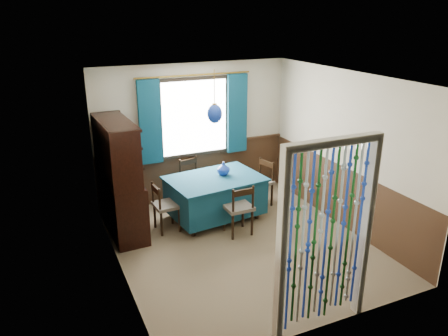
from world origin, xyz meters
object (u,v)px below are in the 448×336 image
vase_table (223,169)px  bowl_shelf (126,162)px  chair_near (239,208)px  sideboard (120,195)px  pendant_lamp (215,114)px  vase_sideboard (119,167)px  chair_far (193,180)px  chair_right (261,182)px  chair_left (165,206)px  dining_table (215,195)px

vase_table → bowl_shelf: bearing=-172.7°
chair_near → sideboard: bearing=151.6°
chair_near → pendant_lamp: size_ratio=1.00×
bowl_shelf → pendant_lamp: bearing=5.3°
vase_sideboard → vase_table: bearing=-12.1°
pendant_lamp → vase_sideboard: bearing=163.6°
sideboard → pendant_lamp: pendant_lamp is taller
chair_far → vase_table: vase_table is taller
chair_far → vase_table: bearing=103.7°
sideboard → chair_far: bearing=18.0°
vase_table → vase_sideboard: bearing=167.9°
chair_near → chair_right: 1.18m
pendant_lamp → chair_left: bearing=-175.7°
vase_sideboard → chair_far: bearing=12.2°
chair_far → pendant_lamp: size_ratio=1.01×
chair_far → chair_right: size_ratio=1.01×
sideboard → pendant_lamp: bearing=-9.9°
chair_far → vase_sideboard: (-1.33, -0.29, 0.55)m
chair_right → sideboard: bearing=74.4°
pendant_lamp → vase_table: 1.00m
chair_far → chair_right: (1.09, -0.55, -0.00)m
chair_far → bowl_shelf: bearing=20.0°
pendant_lamp → chair_far: bearing=100.4°
sideboard → vase_table: (1.71, -0.13, 0.21)m
chair_far → chair_right: chair_far is taller
chair_left → vase_sideboard: 0.95m
pendant_lamp → bowl_shelf: bearing=-174.7°
chair_far → sideboard: bearing=7.5°
chair_far → vase_sideboard: vase_sideboard is taller
bowl_shelf → vase_sideboard: 0.63m
vase_sideboard → pendant_lamp: bearing=-16.4°
chair_right → vase_sideboard: bearing=69.1°
dining_table → chair_right: bearing=3.5°
chair_far → chair_right: bearing=140.5°
bowl_shelf → dining_table: bearing=5.3°
chair_near → chair_far: chair_far is taller
chair_right → sideboard: (-2.48, 0.04, 0.18)m
chair_right → chair_near: bearing=120.0°
dining_table → pendant_lamp: bearing=70.4°
vase_table → chair_far: bearing=116.3°
dining_table → chair_left: (-0.90, -0.07, 0.00)m
chair_near → pendant_lamp: 1.53m
chair_left → chair_right: (1.86, 0.23, 0.02)m
chair_near → chair_far: bearing=99.8°
chair_left → vase_table: 1.17m
chair_left → bowl_shelf: 1.01m
chair_near → dining_table: bearing=99.7°
pendant_lamp → vase_sideboard: pendant_lamp is taller
pendant_lamp → vase_sideboard: size_ratio=4.28×
sideboard → bowl_shelf: 0.73m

